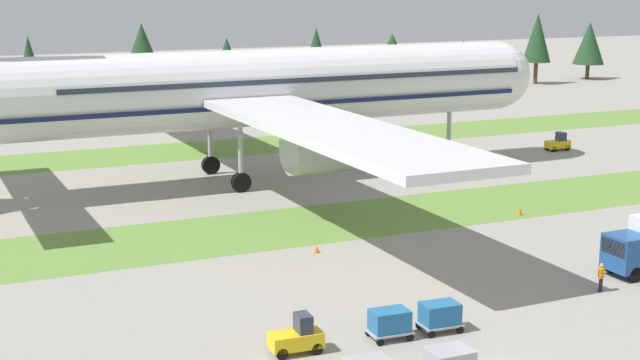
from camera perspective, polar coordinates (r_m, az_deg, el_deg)
grass_strip_near at (r=68.79m, az=-2.65°, el=-2.96°), size 320.00×10.56×0.01m
grass_strip_far at (r=99.61m, az=-9.69°, el=1.66°), size 320.00×10.56×0.01m
airliner at (r=83.80m, az=-4.36°, el=5.68°), size 60.63×74.67×23.64m
baggage_tug at (r=46.30m, az=-1.41°, el=-9.63°), size 2.67×1.44×1.97m
cargo_dolly_lead at (r=48.06m, az=4.30°, el=-8.69°), size 2.28×1.62×1.55m
cargo_dolly_second at (r=49.31m, az=7.38°, el=-8.20°), size 2.28×1.62×1.55m
pushback_tractor at (r=102.63m, az=14.44°, el=2.22°), size 2.62×1.34×1.97m
ground_crew_marshaller at (r=57.29m, az=16.90°, el=-5.68°), size 0.47×0.37×1.74m
taxiway_marker_1 at (r=74.01m, az=12.17°, el=-1.88°), size 0.44×0.44×0.63m
taxiway_marker_2 at (r=62.56m, az=-0.21°, el=-4.28°), size 0.44×0.44×0.50m
distant_tree_line at (r=135.91m, az=-14.97°, el=7.15°), size 186.98×10.04×12.35m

